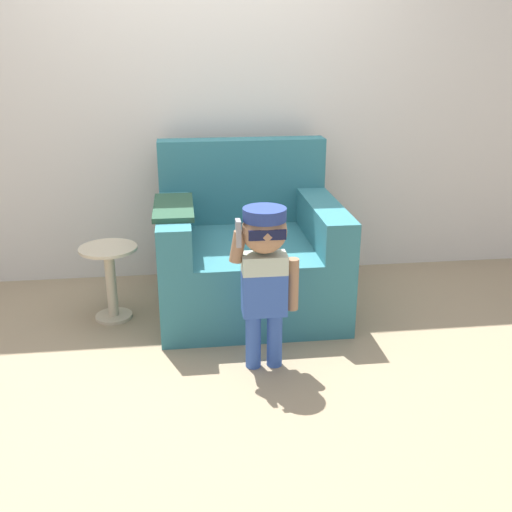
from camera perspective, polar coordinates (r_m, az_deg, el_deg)
name	(u,v)px	position (r m, az deg, el deg)	size (l,w,h in m)	color
ground_plane	(217,321)	(3.71, -3.75, -6.15)	(10.00, 10.00, 0.00)	#998466
wall_back	(205,91)	(4.19, -4.92, 15.37)	(10.00, 0.05, 2.60)	silver
armchair	(248,254)	(3.81, -0.76, 0.16)	(1.12, 1.03, 1.01)	teal
person_child	(265,264)	(2.98, 0.83, -0.74)	(0.35, 0.27, 0.87)	#3356AD
side_table	(110,276)	(3.73, -13.70, -1.82)	(0.35, 0.35, 0.46)	beige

